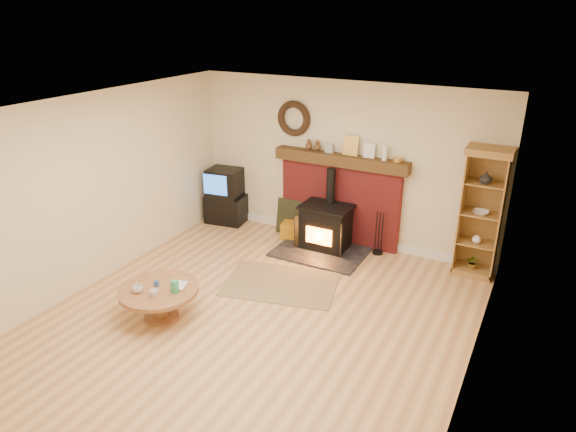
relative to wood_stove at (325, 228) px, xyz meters
The scene contains 11 objects.
ground 2.30m from the wood_stove, 88.33° to the right, with size 5.50×5.50×0.00m, color #B27B4A.
room_shell 2.57m from the wood_stove, 88.73° to the right, with size 5.02×5.52×2.61m.
chimney_breast 0.60m from the wood_stove, 80.32° to the left, with size 2.20×0.22×1.78m.
wood_stove is the anchor object (origin of this frame).
area_rug 1.37m from the wood_stove, 93.37° to the right, with size 1.54×1.06×0.01m, color brown.
tv_unit 2.04m from the wood_stove, behind, with size 0.73×0.56×0.99m.
curio_cabinet 2.33m from the wood_stove, ahead, with size 0.60×0.44×1.88m.
firelog_box 0.65m from the wood_stove, 168.00° to the left, with size 0.44×0.28×0.28m, color #BACC11.
leaning_painting 0.82m from the wood_stove, 160.17° to the left, with size 0.50×0.03×0.60m, color black.
fire_tools 0.87m from the wood_stove, 15.59° to the left, with size 0.16×0.16×0.70m.
coffee_table 2.93m from the wood_stove, 109.93° to the right, with size 0.98×0.98×0.58m.
Camera 1 is at (2.90, -4.57, 3.62)m, focal length 32.00 mm.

